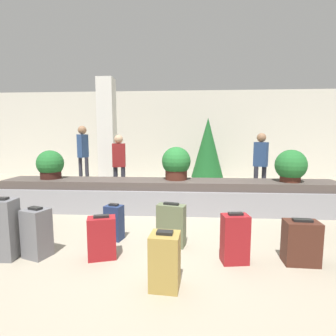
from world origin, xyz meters
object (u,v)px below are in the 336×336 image
at_px(traveler_2, 261,159).
at_px(suitcase_5, 301,242).
at_px(suitcase_7, 114,222).
at_px(potted_plant_2, 50,165).
at_px(potted_plant_1, 176,164).
at_px(traveler_0, 119,160).
at_px(suitcase_4, 2,229).
at_px(suitcase_0, 171,225).
at_px(traveler_1, 83,150).
at_px(suitcase_1, 37,233).
at_px(suitcase_3, 102,238).
at_px(potted_plant_0, 291,166).
at_px(pillar, 107,134).
at_px(suitcase_2, 165,261).
at_px(suitcase_6, 235,239).
at_px(decorated_tree, 208,148).

bearing_deg(traveler_2, suitcase_5, -63.41).
relative_size(suitcase_7, potted_plant_2, 0.91).
height_order(potted_plant_1, traveler_0, traveler_0).
relative_size(suitcase_4, potted_plant_2, 1.31).
height_order(suitcase_7, traveler_2, traveler_2).
distance_m(suitcase_0, traveler_1, 5.28).
xyz_separation_m(potted_plant_1, traveler_2, (2.08, 1.33, -0.02)).
distance_m(suitcase_1, potted_plant_1, 2.93).
xyz_separation_m(suitcase_3, suitcase_7, (-0.01, 0.60, -0.01)).
bearing_deg(potted_plant_0, suitcase_5, -107.35).
xyz_separation_m(pillar, potted_plant_0, (4.39, -2.37, -0.65)).
relative_size(suitcase_0, suitcase_2, 1.04).
bearing_deg(suitcase_5, potted_plant_1, 127.12).
relative_size(suitcase_0, potted_plant_1, 0.91).
bearing_deg(pillar, suitcase_4, -89.50).
distance_m(suitcase_3, suitcase_7, 0.60).
height_order(suitcase_3, traveler_0, traveler_0).
xyz_separation_m(suitcase_0, suitcase_1, (-1.69, -0.45, 0.02)).
bearing_deg(traveler_1, potted_plant_0, -98.48).
relative_size(suitcase_3, traveler_1, 0.30).
relative_size(potted_plant_1, potted_plant_2, 1.13).
distance_m(suitcase_6, decorated_tree, 5.68).
relative_size(potted_plant_2, traveler_0, 0.38).
height_order(pillar, suitcase_7, pillar).
relative_size(suitcase_4, suitcase_6, 1.26).
relative_size(suitcase_0, decorated_tree, 0.29).
bearing_deg(suitcase_0, decorated_tree, 94.30).
height_order(suitcase_0, suitcase_4, suitcase_4).
distance_m(pillar, potted_plant_2, 2.47).
height_order(traveler_2, decorated_tree, decorated_tree).
distance_m(suitcase_2, suitcase_5, 1.71).
relative_size(traveler_2, decorated_tree, 0.76).
bearing_deg(pillar, traveler_1, 166.95).
bearing_deg(pillar, potted_plant_2, -103.37).
bearing_deg(suitcase_2, potted_plant_0, 55.53).
bearing_deg(suitcase_6, traveler_1, 120.07).
height_order(suitcase_2, suitcase_6, suitcase_6).
bearing_deg(potted_plant_1, traveler_1, 140.37).
relative_size(suitcase_5, suitcase_6, 0.89).
distance_m(suitcase_4, suitcase_7, 1.42).
height_order(suitcase_7, traveler_1, traveler_1).
xyz_separation_m(suitcase_0, traveler_1, (-2.96, 4.30, 0.83)).
relative_size(suitcase_0, potted_plant_0, 0.97).
xyz_separation_m(suitcase_7, potted_plant_1, (0.86, 1.69, 0.71)).
height_order(suitcase_4, potted_plant_0, potted_plant_0).
xyz_separation_m(suitcase_1, potted_plant_0, (3.95, 2.19, 0.63)).
bearing_deg(suitcase_4, suitcase_0, 12.01).
bearing_deg(suitcase_3, suitcase_5, -16.32).
xyz_separation_m(suitcase_3, suitcase_5, (2.44, 0.02, -0.00)).
bearing_deg(pillar, decorated_tree, 19.31).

